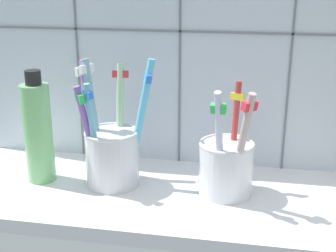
% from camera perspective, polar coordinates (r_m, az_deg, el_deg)
% --- Properties ---
extents(counter_slab, '(0.64, 0.22, 0.02)m').
position_cam_1_polar(counter_slab, '(0.66, -0.20, -8.78)').
color(counter_slab, silver).
rests_on(counter_slab, ground).
extents(tile_wall_back, '(0.64, 0.02, 0.45)m').
position_cam_1_polar(tile_wall_back, '(0.70, 1.63, 11.59)').
color(tile_wall_back, silver).
rests_on(tile_wall_back, ground).
extents(toothbrush_cup_left, '(0.11, 0.09, 0.18)m').
position_cam_1_polar(toothbrush_cup_left, '(0.66, -6.90, -2.99)').
color(toothbrush_cup_left, silver).
rests_on(toothbrush_cup_left, counter_slab).
extents(toothbrush_cup_right, '(0.07, 0.09, 0.16)m').
position_cam_1_polar(toothbrush_cup_right, '(0.63, 7.14, -4.67)').
color(toothbrush_cup_right, white).
rests_on(toothbrush_cup_right, counter_slab).
extents(soap_bottle, '(0.04, 0.04, 0.16)m').
position_cam_1_polar(soap_bottle, '(0.68, -15.59, -0.63)').
color(soap_bottle, '#7BC57A').
rests_on(soap_bottle, counter_slab).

